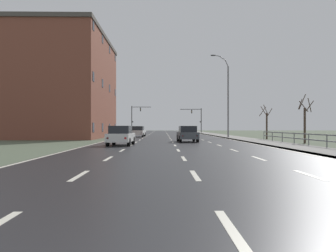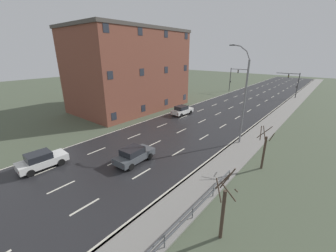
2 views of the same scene
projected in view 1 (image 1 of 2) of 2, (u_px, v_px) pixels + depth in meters
ground_plane at (169, 137)px, 50.78m from camera, size 160.00×160.00×0.12m
road_asphalt_strip at (168, 135)px, 62.78m from camera, size 14.00×120.00×0.03m
sidewalk_right at (213, 134)px, 62.92m from camera, size 3.00×120.00×0.12m
guardrail at (327, 139)px, 22.09m from camera, size 0.07×27.50×1.00m
street_lamp_midground at (227, 97)px, 43.80m from camera, size 2.38×0.24×10.91m
traffic_signal_right at (197, 117)px, 76.76m from camera, size 4.94×0.36×5.73m
traffic_signal_left at (135, 116)px, 75.59m from camera, size 4.45×0.36×6.17m
car_near_left at (138, 131)px, 48.87m from camera, size 2.01×4.19×1.57m
car_mid_centre at (121, 135)px, 26.62m from camera, size 1.97×4.17×1.57m
car_far_left at (187, 134)px, 32.80m from camera, size 1.98×4.18×1.57m
brick_building at (61, 87)px, 46.74m from camera, size 12.70×20.40×14.06m
bare_tree_mid at (305, 121)px, 30.25m from camera, size 1.27×1.35×4.47m
bare_tree_far at (266, 123)px, 39.66m from camera, size 1.49×1.61×4.10m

